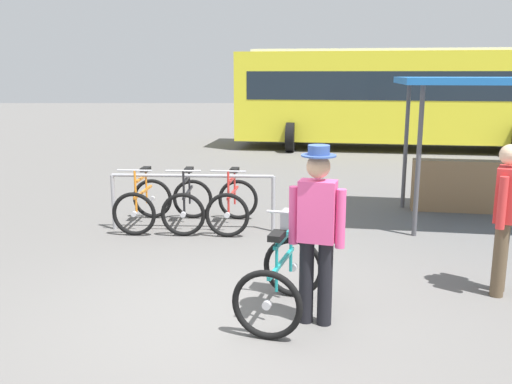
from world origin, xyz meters
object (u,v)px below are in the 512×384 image
featured_bicycle (284,270)px  bus_distant (398,94)px  market_stall (493,134)px  person_with_featured_bike (317,228)px  pedestrian_with_backpack (507,210)px  racked_bike_orange (144,204)px  racked_bike_red (233,205)px  racked_bike_black (188,204)px

featured_bicycle → bus_distant: 13.04m
bus_distant → market_stall: bus_distant is taller
person_with_featured_bike → market_stall: (3.29, 3.91, 0.45)m
pedestrian_with_backpack → featured_bicycle: bearing=-168.9°
featured_bicycle → person_with_featured_bike: (0.29, -0.24, 0.50)m
racked_bike_orange → featured_bicycle: size_ratio=0.92×
pedestrian_with_backpack → market_stall: market_stall is taller
featured_bicycle → pedestrian_with_backpack: pedestrian_with_backpack is taller
racked_bike_red → person_with_featured_bike: person_with_featured_bike is taller
racked_bike_black → market_stall: 5.03m
racked_bike_black → pedestrian_with_backpack: size_ratio=0.69×
pedestrian_with_backpack → person_with_featured_bike: bearing=-161.3°
person_with_featured_bike → racked_bike_black: bearing=115.3°
racked_bike_black → racked_bike_red: 0.70m
racked_bike_black → bus_distant: 10.76m
racked_bike_black → pedestrian_with_backpack: 4.61m
featured_bicycle → racked_bike_red: bearing=101.2°
featured_bicycle → pedestrian_with_backpack: 2.49m
racked_bike_orange → racked_bike_black: same height
racked_bike_red → bus_distant: bearing=62.0°
featured_bicycle → person_with_featured_bike: size_ratio=0.73×
featured_bicycle → market_stall: (3.58, 3.67, 0.95)m
person_with_featured_bike → market_stall: market_stall is taller
bus_distant → racked_bike_black: bearing=-121.4°
racked_bike_black → pedestrian_with_backpack: pedestrian_with_backpack is taller
featured_bicycle → bus_distant: bearing=70.9°
bus_distant → market_stall: (-0.67, -8.59, -0.35)m
market_stall → racked_bike_red: bearing=-172.5°
racked_bike_red → featured_bicycle: same height
racked_bike_orange → racked_bike_red: (1.40, -0.08, 0.00)m
racked_bike_black → racked_bike_red: size_ratio=0.95×
racked_bike_black → featured_bicycle: size_ratio=0.90×
racked_bike_black → market_stall: (4.89, 0.51, 1.03)m
pedestrian_with_backpack → bus_distant: 11.96m
pedestrian_with_backpack → market_stall: bearing=69.6°
racked_bike_black → person_with_featured_bike: bearing=-64.7°
bus_distant → market_stall: bearing=-94.5°
racked_bike_orange → bus_distant: bus_distant is taller
pedestrian_with_backpack → market_stall: 3.44m
racked_bike_red → pedestrian_with_backpack: size_ratio=0.72×
racked_bike_red → market_stall: size_ratio=0.34×
market_stall → racked_bike_black: bearing=-174.0°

